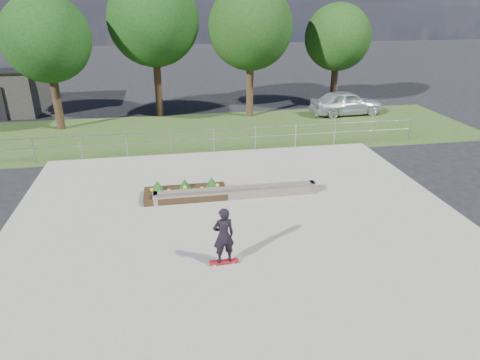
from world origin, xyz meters
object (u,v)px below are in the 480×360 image
object	(u,v)px
grind_ledge	(236,193)
parked_car	(346,103)
planter_bed	(185,192)
skateboarder	(224,236)

from	to	relation	value
grind_ledge	parked_car	xyz separation A→B (m)	(8.84, 11.01, 0.50)
planter_bed	skateboarder	world-z (taller)	skateboarder
planter_bed	skateboarder	distance (m)	4.68
planter_bed	parked_car	size ratio (longest dim) A/B	0.67
planter_bed	parked_car	distance (m)	15.02
grind_ledge	parked_car	size ratio (longest dim) A/B	1.34
skateboarder	parked_car	xyz separation A→B (m)	(9.87, 15.12, -0.19)
skateboarder	parked_car	distance (m)	18.06
grind_ledge	planter_bed	size ratio (longest dim) A/B	2.00
planter_bed	skateboarder	size ratio (longest dim) A/B	1.76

